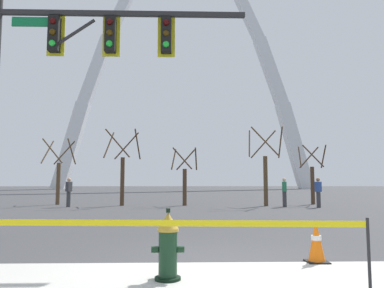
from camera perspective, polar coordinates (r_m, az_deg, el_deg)
name	(u,v)px	position (r m, az deg, el deg)	size (l,w,h in m)	color
ground_plane	(214,264)	(6.68, 3.27, -17.37)	(240.00, 240.00, 0.00)	#3D3D3F
fire_hydrant	(168,246)	(5.58, -3.58, -14.85)	(0.46, 0.48, 0.99)	black
caution_tape_barrier	(151,239)	(5.12, -6.05, -13.77)	(5.50, 0.44, 0.91)	#232326
traffic_cone_by_hydrant	(316,241)	(7.07, 17.92, -13.53)	(0.36, 0.36, 0.73)	black
traffic_signal_gantry	(67,65)	(10.25, -17.99, 11.12)	(6.42, 0.44, 6.00)	#232326
monument_arch	(184,77)	(78.18, -1.21, 9.92)	(50.80, 2.55, 51.13)	silver
tree_far_left	(58,175)	(24.88, -19.17, -4.41)	(1.83, 1.84, 3.97)	brown
tree_left_mid	(122,172)	(22.80, -10.26, -4.08)	(2.02, 2.03, 4.38)	#473323
tree_center_left	(185,180)	(22.57, -1.10, -5.33)	(1.56, 1.57, 3.35)	#473323
tree_center_right	(265,171)	(22.49, 10.80, -3.96)	(2.05, 2.06, 4.46)	brown
tree_right_mid	(312,178)	(24.94, 17.38, -4.83)	(1.68, 1.69, 3.62)	#473323
pedestrian_walking_left	(69,192)	(22.33, -17.79, -6.78)	(0.31, 0.39, 1.59)	#38383D
pedestrian_standing_center	(284,192)	(21.87, 13.52, -6.92)	(0.24, 0.36, 1.59)	#38383D
pedestrian_walking_right	(318,192)	(21.86, 18.20, -6.79)	(0.39, 0.35, 1.59)	#38383D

